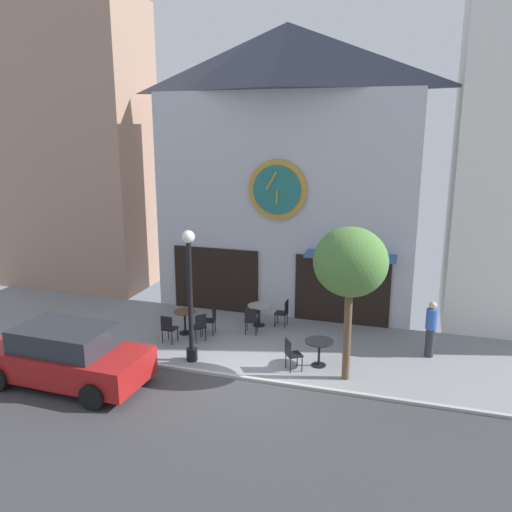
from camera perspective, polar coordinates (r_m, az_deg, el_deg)
ground_plane at (r=13.64m, az=-1.33°, el=-14.52°), size 24.44×10.89×0.13m
clock_building at (r=18.44m, az=3.28°, el=9.63°), size 9.10×3.33×9.87m
neighbor_building_left at (r=22.81m, az=-19.38°, el=11.03°), size 6.10×3.17×11.27m
street_lamp at (r=14.55m, az=-7.26°, el=-4.41°), size 0.36×0.36×3.79m
street_tree at (r=13.23m, az=10.34°, el=-0.79°), size 1.89×1.70×4.10m
cafe_table_leftmost at (r=16.94m, az=-7.83°, el=-6.75°), size 0.69×0.69×0.76m
cafe_table_center_left at (r=17.44m, az=0.33°, el=-6.02°), size 0.77×0.77×0.72m
cafe_table_near_curb at (r=14.71m, az=6.97°, el=-9.92°), size 0.80×0.80×0.74m
cafe_chair_curbside at (r=16.29m, az=-9.63°, el=-7.70°), size 0.43×0.43×0.90m
cafe_chair_mid_row at (r=16.82m, az=-4.94°, el=-6.85°), size 0.46×0.46×0.90m
cafe_chair_outer at (r=16.72m, az=-0.54°, el=-6.92°), size 0.46×0.46×0.90m
cafe_chair_under_awning at (r=16.29m, az=-6.25°, el=-7.58°), size 0.56×0.56×0.90m
cafe_chair_left_end at (r=17.42m, az=3.06°, el=-6.07°), size 0.40×0.40×0.90m
cafe_chair_by_entrance at (r=14.39m, az=3.90°, el=-10.52°), size 0.56×0.56×0.90m
pedestrian_blue at (r=15.88m, az=18.68°, el=-7.55°), size 0.33×0.33×1.67m
parked_car_red at (r=14.47m, az=-20.17°, el=-10.24°), size 4.35×2.12×1.55m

